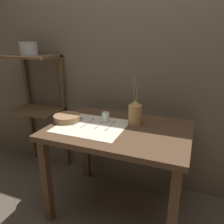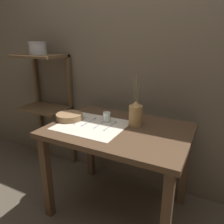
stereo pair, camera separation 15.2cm
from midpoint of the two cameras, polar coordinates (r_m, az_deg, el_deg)
ground_plane at (r=2.12m, az=-0.63°, el=-23.62°), size 12.00×12.00×0.00m
stone_wall_back at (r=2.05m, az=4.65°, el=12.31°), size 7.00×0.06×2.40m
wooden_table at (r=1.75m, az=-0.71°, el=-7.48°), size 1.08×0.77×0.77m
wooden_shelf_unit at (r=2.47m, az=-20.58°, el=4.74°), size 0.52×0.34×1.27m
linen_cloth at (r=1.74m, az=-7.83°, el=-3.63°), size 0.52×0.46×0.00m
pitcher_with_flowers at (r=1.73m, az=3.50°, el=-0.38°), size 0.10×0.10×0.40m
wooden_bowl at (r=1.87m, az=-13.95°, el=-1.61°), size 0.22×0.22×0.05m
glass_tumbler_near at (r=1.79m, az=-4.11°, el=-1.41°), size 0.06×0.06×0.08m
fork_outer at (r=1.84m, az=-11.24°, el=-2.51°), size 0.03×0.19×0.00m
spoon_outer at (r=1.83m, az=-7.89°, el=-2.31°), size 0.03×0.20×0.02m
knife_center at (r=1.75m, az=-5.66°, el=-3.32°), size 0.01×0.19×0.00m
spoon_inner at (r=1.76m, az=-2.28°, el=-3.08°), size 0.02×0.20×0.02m
metal_pot_large at (r=2.38m, az=-22.73°, el=15.14°), size 0.18×0.18×0.13m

